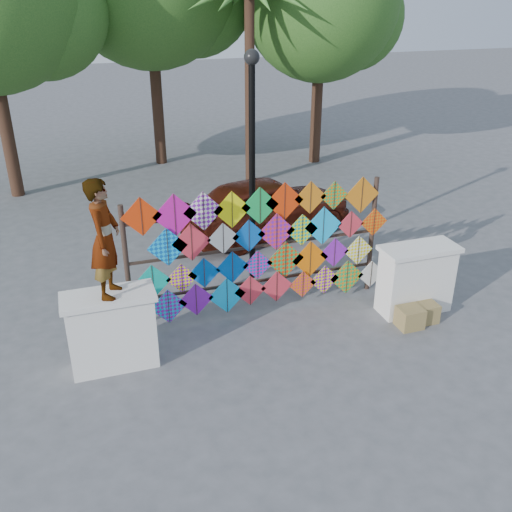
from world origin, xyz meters
name	(u,v)px	position (x,y,z in m)	size (l,w,h in m)	color
ground	(272,329)	(0.00, 0.00, 0.00)	(80.00, 80.00, 0.00)	slate
parapet_left	(112,330)	(-2.70, -0.20, 0.65)	(1.40, 0.65, 1.28)	white
parapet_right	(416,278)	(2.70, -0.20, 0.65)	(1.40, 0.65, 1.28)	white
kite_rack	(262,248)	(0.06, 0.73, 1.24)	(4.88, 0.24, 2.42)	#32231C
tree_east	(324,2)	(5.09, 9.53, 4.99)	(5.40, 4.80, 7.42)	#42281C
palm_tree	(249,6)	(2.20, 8.00, 4.95)	(3.62, 3.62, 5.83)	#42281C
vendor_woman	(105,239)	(-2.64, -0.20, 2.18)	(0.66, 0.43, 1.80)	#99999E
sedan	(266,206)	(1.33, 4.06, 0.71)	(1.68, 4.17, 1.42)	#4F180D
lamppost	(252,149)	(0.30, 2.00, 2.69)	(0.28, 0.28, 4.46)	black
cardboard_box_near	(410,318)	(2.32, -0.70, 0.19)	(0.42, 0.37, 0.37)	olive
cardboard_box_far	(424,312)	(2.68, -0.60, 0.18)	(0.42, 0.38, 0.35)	olive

